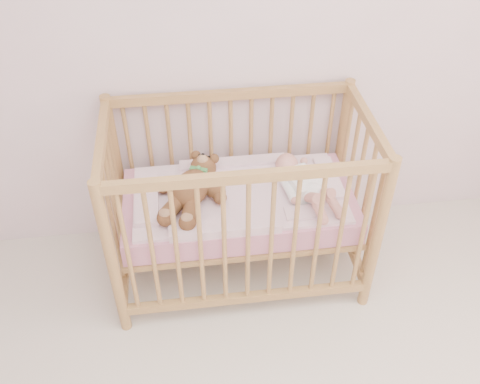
{
  "coord_description": "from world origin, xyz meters",
  "views": [
    {
      "loc": [
        -0.37,
        -0.52,
        2.4
      ],
      "look_at": [
        -0.1,
        1.55,
        0.62
      ],
      "focal_mm": 40.0,
      "sensor_mm": 36.0,
      "label": 1
    }
  ],
  "objects": [
    {
      "name": "crib",
      "position": [
        -0.1,
        1.6,
        0.5
      ],
      "size": [
        1.36,
        0.76,
        1.0
      ],
      "primitive_type": null,
      "color": "tan",
      "rests_on": "floor"
    },
    {
      "name": "wall_back",
      "position": [
        0.0,
        2.0,
        1.35
      ],
      "size": [
        4.0,
        0.02,
        2.7
      ],
      "primitive_type": "cube",
      "color": "silver",
      "rests_on": "floor"
    },
    {
      "name": "mattress",
      "position": [
        -0.1,
        1.6,
        0.49
      ],
      "size": [
        1.22,
        0.62,
        0.13
      ],
      "primitive_type": "cube",
      "color": "#C57A88",
      "rests_on": "crib"
    },
    {
      "name": "teddy_bear",
      "position": [
        -0.35,
        1.58,
        0.65
      ],
      "size": [
        0.58,
        0.66,
        0.15
      ],
      "primitive_type": null,
      "rotation": [
        0.0,
        0.0,
        -0.4
      ],
      "color": "brown",
      "rests_on": "blanket"
    },
    {
      "name": "baby",
      "position": [
        0.23,
        1.58,
        0.64
      ],
      "size": [
        0.44,
        0.61,
        0.13
      ],
      "primitive_type": null,
      "rotation": [
        0.0,
        0.0,
        0.35
      ],
      "color": "white",
      "rests_on": "blanket"
    },
    {
      "name": "blanket",
      "position": [
        -0.1,
        1.6,
        0.56
      ],
      "size": [
        1.1,
        0.58,
        0.06
      ],
      "primitive_type": null,
      "color": "#F0A5BB",
      "rests_on": "mattress"
    }
  ]
}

